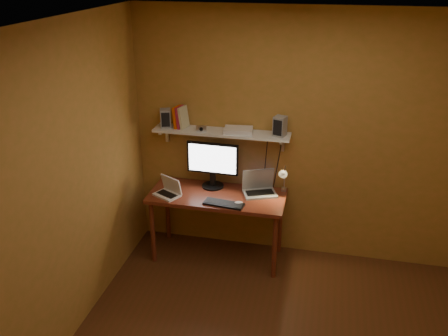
% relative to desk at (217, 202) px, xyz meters
% --- Properties ---
extents(room, '(3.44, 3.24, 2.64)m').
position_rel_desk_xyz_m(room, '(0.76, -1.28, 0.64)').
color(room, '#4E2714').
rests_on(room, ground).
extents(desk, '(1.40, 0.60, 0.75)m').
position_rel_desk_xyz_m(desk, '(0.00, 0.00, 0.00)').
color(desk, maroon).
rests_on(desk, ground).
extents(wall_shelf, '(1.40, 0.25, 0.21)m').
position_rel_desk_xyz_m(wall_shelf, '(0.00, 0.19, 0.69)').
color(wall_shelf, silver).
rests_on(wall_shelf, room).
extents(monitor, '(0.55, 0.24, 0.49)m').
position_rel_desk_xyz_m(monitor, '(-0.09, 0.17, 0.36)').
color(monitor, black).
rests_on(monitor, desk).
extents(laptop, '(0.39, 0.35, 0.25)m').
position_rel_desk_xyz_m(laptop, '(0.41, 0.14, 0.15)').
color(laptop, gray).
rests_on(laptop, desk).
extents(netbook, '(0.31, 0.28, 0.20)m').
position_rel_desk_xyz_m(netbook, '(-0.48, -0.12, 0.14)').
color(netbook, silver).
rests_on(netbook, desk).
extents(keyboard, '(0.41, 0.18, 0.02)m').
position_rel_desk_xyz_m(keyboard, '(0.12, -0.20, 0.10)').
color(keyboard, black).
rests_on(keyboard, desk).
extents(mouse, '(0.10, 0.08, 0.03)m').
position_rel_desk_xyz_m(mouse, '(0.26, -0.17, 0.10)').
color(mouse, silver).
rests_on(mouse, desk).
extents(desk_lamp, '(0.09, 0.23, 0.38)m').
position_rel_desk_xyz_m(desk_lamp, '(0.66, 0.13, 0.29)').
color(desk_lamp, silver).
rests_on(desk_lamp, desk).
extents(speaker_left, '(0.13, 0.13, 0.19)m').
position_rel_desk_xyz_m(speaker_left, '(-0.59, 0.19, 0.81)').
color(speaker_left, gray).
rests_on(speaker_left, wall_shelf).
extents(speaker_right, '(0.14, 0.14, 0.20)m').
position_rel_desk_xyz_m(speaker_right, '(0.59, 0.18, 0.81)').
color(speaker_right, gray).
rests_on(speaker_right, wall_shelf).
extents(books, '(0.14, 0.16, 0.22)m').
position_rel_desk_xyz_m(books, '(-0.43, 0.21, 0.82)').
color(books, '#D64600').
rests_on(books, wall_shelf).
extents(shelf_camera, '(0.11, 0.06, 0.06)m').
position_rel_desk_xyz_m(shelf_camera, '(-0.19, 0.14, 0.74)').
color(shelf_camera, silver).
rests_on(shelf_camera, wall_shelf).
extents(router, '(0.30, 0.21, 0.05)m').
position_rel_desk_xyz_m(router, '(0.18, 0.19, 0.73)').
color(router, silver).
rests_on(router, wall_shelf).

